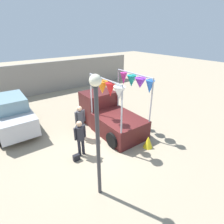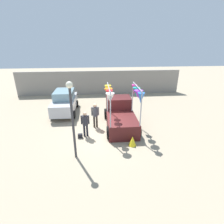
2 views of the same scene
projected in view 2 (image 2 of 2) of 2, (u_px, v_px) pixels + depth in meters
The scene contains 9 objects.
ground_plane at pixel (103, 133), 11.52m from camera, with size 60.00×60.00×0.00m, color gray.
vendor_truck at pixel (120, 113), 12.29m from camera, with size 2.46×4.12×3.12m.
parked_car at pixel (65, 102), 14.50m from camera, with size 1.88×4.00×1.88m.
person_customer at pixel (85, 122), 10.82m from camera, with size 0.53×0.34×1.67m.
person_vendor at pixel (95, 113), 11.95m from camera, with size 0.53×0.34×1.76m.
handbag at pixel (80, 136), 10.94m from camera, with size 0.28×0.16×0.28m, color black.
street_lamp at pixel (72, 111), 8.21m from camera, with size 0.32×0.32×4.02m.
brick_boundary_wall at pixel (100, 83), 19.53m from camera, with size 18.00×0.36×2.60m, color gray.
folded_kite_bundle_sunflower at pixel (132, 141), 10.08m from camera, with size 0.44×0.44×0.60m, color yellow.
Camera 2 is at (-0.32, -10.12, 5.70)m, focal length 28.00 mm.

